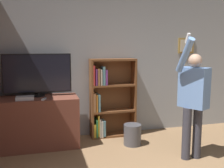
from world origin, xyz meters
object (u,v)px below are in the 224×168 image
waste_bin (132,135)px  bookshelf (108,99)px  television (37,74)px  person (194,97)px  game_console (25,98)px

waste_bin → bookshelf: bearing=118.1°
bookshelf → waste_bin: (0.29, -0.55, -0.54)m
television → bookshelf: size_ratio=0.77×
person → bookshelf: bearing=-171.3°
television → waste_bin: size_ratio=3.11×
game_console → person: person is taller
person → waste_bin: size_ratio=5.19×
person → waste_bin: (-0.68, 0.75, -0.77)m
television → waste_bin: (1.54, -0.45, -1.04)m
bookshelf → person: size_ratio=0.78×
bookshelf → waste_bin: size_ratio=4.06×
person → waste_bin: 1.27m
waste_bin → person: bearing=-47.7°
bookshelf → person: 1.64m
game_console → bookshelf: size_ratio=0.19×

